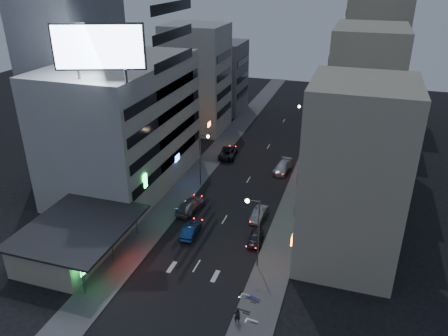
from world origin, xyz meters
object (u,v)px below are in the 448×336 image
at_px(road_car_silver, 190,205).
at_px(scooter_black_a, 251,307).
at_px(road_car_blue, 191,230).
at_px(parked_car_left, 228,152).
at_px(person, 237,315).
at_px(scooter_silver_a, 259,317).
at_px(parked_car_right_near, 256,238).
at_px(scooter_black_b, 258,297).
at_px(scooter_silver_b, 253,291).
at_px(scooter_blue, 261,295).
at_px(parked_car_right_mid, 259,214).
at_px(parked_car_right_far, 282,167).

height_order(road_car_silver, scooter_black_a, road_car_silver).
height_order(road_car_blue, scooter_black_a, road_car_blue).
distance_m(parked_car_left, person, 38.23).
height_order(road_car_silver, scooter_silver_a, road_car_silver).
xyz_separation_m(parked_car_right_near, scooter_black_b, (2.63, -9.67, -0.02)).
height_order(parked_car_right_near, parked_car_left, parked_car_left).
height_order(parked_car_right_near, scooter_silver_b, parked_car_right_near).
bearing_deg(scooter_blue, parked_car_right_near, 37.99).
height_order(person, scooter_silver_b, person).
relative_size(parked_car_left, scooter_black_b, 3.44).
bearing_deg(parked_car_right_near, road_car_blue, -176.76).
height_order(scooter_silver_a, scooter_silver_b, scooter_silver_b).
distance_m(road_car_silver, scooter_silver_b, 18.16).
distance_m(person, scooter_black_b, 3.47).
relative_size(road_car_silver, scooter_black_a, 2.99).
height_order(parked_car_left, scooter_blue, parked_car_left).
distance_m(parked_car_right_mid, parked_car_left, 20.48).
bearing_deg(scooter_silver_a, parked_car_left, 26.59).
bearing_deg(road_car_silver, scooter_blue, 139.97).
xyz_separation_m(road_car_silver, person, (11.55, -17.48, 0.16)).
relative_size(parked_car_right_far, person, 3.09).
relative_size(parked_car_right_far, scooter_blue, 2.60).
bearing_deg(scooter_blue, parked_car_right_far, 27.73).
height_order(parked_car_right_far, person, person).
relative_size(parked_car_right_near, parked_car_right_far, 0.73).
bearing_deg(scooter_black_b, parked_car_left, 34.51).
distance_m(parked_car_right_near, scooter_black_a, 11.52).
distance_m(parked_car_right_mid, road_car_silver, 9.19).
relative_size(road_car_blue, scooter_silver_b, 2.43).
bearing_deg(scooter_silver_a, person, 116.96).
bearing_deg(scooter_black_a, scooter_blue, -9.84).
xyz_separation_m(parked_car_right_mid, person, (2.39, -18.24, 0.27)).
xyz_separation_m(person, scooter_silver_a, (1.83, 0.74, -0.31)).
height_order(parked_car_right_near, person, person).
distance_m(parked_car_right_far, person, 33.20).
bearing_deg(scooter_silver_b, person, 174.67).
relative_size(scooter_blue, scooter_black_b, 1.21).
bearing_deg(parked_car_right_mid, scooter_black_a, -75.50).
bearing_deg(scooter_silver_a, road_car_silver, 43.74).
bearing_deg(road_car_silver, scooter_black_a, 135.24).
bearing_deg(scooter_black_a, scooter_black_b, -2.50).
bearing_deg(parked_car_right_near, scooter_black_b, -78.34).
xyz_separation_m(road_car_blue, scooter_silver_a, (11.15, -11.27, -0.06)).
xyz_separation_m(parked_car_right_far, person, (2.19, -33.12, 0.21)).
bearing_deg(parked_car_right_far, scooter_silver_b, -78.66).
distance_m(parked_car_right_mid, road_car_blue, 9.32).
height_order(parked_car_right_far, scooter_silver_a, parked_car_right_far).
height_order(parked_car_right_near, parked_car_right_mid, parked_car_right_mid).
bearing_deg(road_car_blue, scooter_blue, 138.13).
xyz_separation_m(parked_car_right_mid, scooter_black_b, (3.52, -14.98, -0.06)).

